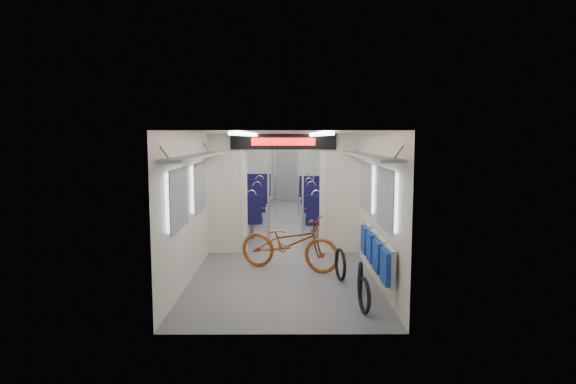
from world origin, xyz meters
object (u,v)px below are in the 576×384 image
object	(u,v)px
bike_hoop_c	(340,266)
seat_bay_near_left	(245,209)
stanchion_far_right	(299,177)
bicycle	(289,243)
seat_bay_far_right	(315,193)
bike_hoop_a	(364,297)
flip_bench	(376,252)
bike_hoop_b	(360,280)
seat_bay_far_left	(254,192)
seat_bay_near_right	(324,209)
stanchion_near_right	(303,190)
stanchion_far_left	(275,177)
stanchion_near_left	(268,190)

from	to	relation	value
bike_hoop_c	seat_bay_near_left	distance (m)	4.43
stanchion_far_right	bicycle	bearing A→B (deg)	-93.14
seat_bay_far_right	bike_hoop_a	bearing A→B (deg)	-89.29
flip_bench	bike_hoop_b	distance (m)	0.48
seat_bay_far_left	bike_hoop_c	bearing A→B (deg)	-76.13
seat_bay_near_right	stanchion_near_right	bearing A→B (deg)	-111.21
stanchion_near_right	stanchion_far_right	size ratio (longest dim) A/B	1.00
bicycle	bike_hoop_c	xyz separation A→B (m)	(0.79, -0.64, -0.23)
bike_hoop_c	flip_bench	bearing A→B (deg)	-47.60
stanchion_near_right	stanchion_far_left	bearing A→B (deg)	100.84
flip_bench	bike_hoop_a	bearing A→B (deg)	-108.79
bike_hoop_b	flip_bench	bearing A→B (deg)	35.64
flip_bench	stanchion_near_right	distance (m)	3.20
seat_bay_far_left	stanchion_near_left	xyz separation A→B (m)	(0.62, -4.88, 0.58)
stanchion_near_left	stanchion_far_left	distance (m)	3.35
seat_bay_near_left	stanchion_far_left	world-z (taller)	stanchion_far_left
stanchion_near_left	seat_bay_near_left	bearing A→B (deg)	112.83
stanchion_near_right	stanchion_far_left	world-z (taller)	same
bike_hoop_b	stanchion_near_left	distance (m)	3.64
bike_hoop_a	seat_bay_near_left	distance (m)	5.79
bicycle	seat_bay_near_right	xyz separation A→B (m)	(0.83, 3.25, 0.09)
stanchion_far_right	bike_hoop_b	bearing A→B (deg)	-83.96
seat_bay_far_right	stanchion_near_left	bearing A→B (deg)	-104.97
bike_hoop_b	seat_bay_near_left	world-z (taller)	seat_bay_near_left
flip_bench	seat_bay_near_left	world-z (taller)	seat_bay_near_left
stanchion_near_left	stanchion_far_right	world-z (taller)	same
seat_bay_near_right	stanchion_near_right	size ratio (longest dim) A/B	0.94
bike_hoop_c	stanchion_near_right	distance (m)	2.71
bike_hoop_c	seat_bay_far_right	world-z (taller)	seat_bay_far_right
flip_bench	bike_hoop_a	world-z (taller)	flip_bench
bike_hoop_a	stanchion_near_right	world-z (taller)	stanchion_near_right
seat_bay_near_right	seat_bay_far_right	size ratio (longest dim) A/B	1.03
bike_hoop_c	seat_bay_near_left	size ratio (longest dim) A/B	0.24
bicycle	bike_hoop_a	size ratio (longest dim) A/B	3.70
bike_hoop_b	seat_bay_near_right	bearing A→B (deg)	92.14
bicycle	bike_hoop_b	size ratio (longest dim) A/B	3.69
bike_hoop_b	stanchion_near_left	bearing A→B (deg)	113.79
bike_hoop_a	bike_hoop_b	distance (m)	0.74
stanchion_near_left	bike_hoop_c	bearing A→B (deg)	-64.51
flip_bench	seat_bay_near_right	xyz separation A→B (m)	(-0.42, 4.39, -0.03)
bike_hoop_b	seat_bay_near_right	distance (m)	4.58
bicycle	seat_bay_near_left	distance (m)	3.54
bicycle	bike_hoop_b	distance (m)	1.67
stanchion_near_left	stanchion_near_right	distance (m)	0.71
bicycle	seat_bay_far_left	xyz separation A→B (m)	(-1.04, 6.78, 0.11)
seat_bay_far_right	stanchion_far_left	world-z (taller)	stanchion_far_left
flip_bench	bike_hoop_c	distance (m)	0.76
bike_hoop_a	seat_bay_near_left	bearing A→B (deg)	109.99
stanchion_near_right	stanchion_far_right	world-z (taller)	same
seat_bay_near_right	seat_bay_far_right	bearing A→B (deg)	90.00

